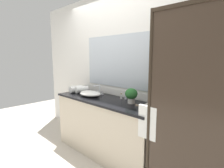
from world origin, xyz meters
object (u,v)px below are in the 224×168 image
rolled_towel_middle (82,89)px  faucet (99,91)px  potted_plant (131,95)px  amenity_bottle_body_wash (121,96)px  sink_basin (90,93)px  rolled_towel_near_edge (76,89)px  amenity_bottle_conditioner (126,96)px  soap_dish (149,104)px

rolled_towel_middle → faucet: bearing=21.3°
potted_plant → rolled_towel_middle: (-1.09, -0.03, -0.06)m
amenity_bottle_body_wash → rolled_towel_middle: (-0.82, -0.14, 0.02)m
sink_basin → potted_plant: 0.78m
faucet → amenity_bottle_body_wash: faucet is taller
rolled_towel_middle → rolled_towel_near_edge: bearing=-159.8°
amenity_bottle_conditioner → rolled_towel_near_edge: bearing=-168.0°
sink_basin → soap_dish: 1.02m
sink_basin → soap_dish: (1.00, 0.19, -0.03)m
faucet → soap_dish: bearing=-0.2°
potted_plant → amenity_bottle_body_wash: size_ratio=2.40×
sink_basin → rolled_towel_near_edge: 0.44m
potted_plant → amenity_bottle_body_wash: (-0.27, 0.10, -0.08)m
potted_plant → soap_dish: potted_plant is taller
soap_dish → rolled_towel_near_edge: bearing=-173.5°
sink_basin → amenity_bottle_conditioner: (0.56, 0.24, 0.00)m
soap_dish → rolled_towel_near_edge: size_ratio=0.42×
soap_dish → rolled_towel_middle: rolled_towel_middle is taller
faucet → amenity_bottle_conditioner: (0.56, 0.04, -0.01)m
faucet → amenity_bottle_body_wash: size_ratio=1.91×
faucet → soap_dish: 1.00m
potted_plant → soap_dish: 0.27m
rolled_towel_near_edge → amenity_bottle_body_wash: bearing=10.8°
amenity_bottle_body_wash → rolled_towel_near_edge: size_ratio=0.37×
amenity_bottle_conditioner → faucet: bearing=-175.5°
amenity_bottle_conditioner → amenity_bottle_body_wash: bearing=-150.6°
soap_dish → potted_plant: bearing=-159.1°
amenity_bottle_body_wash → rolled_towel_middle: 0.83m
faucet → amenity_bottle_body_wash: 0.50m
sink_basin → faucet: faucet is taller
potted_plant → soap_dish: (0.23, 0.09, -0.11)m
rolled_towel_middle → soap_dish: bearing=5.3°
faucet → potted_plant: (0.77, -0.09, 0.07)m
sink_basin → amenity_bottle_conditioner: size_ratio=4.07×
sink_basin → potted_plant: size_ratio=1.88×
potted_plant → faucet: bearing=173.2°
sink_basin → faucet: size_ratio=2.37×
soap_dish → amenity_bottle_body_wash: (-0.50, 0.01, 0.03)m
potted_plant → rolled_towel_middle: bearing=-178.2°
amenity_bottle_conditioner → rolled_towel_middle: size_ratio=0.44×
potted_plant → rolled_towel_middle: size_ratio=0.95×
amenity_bottle_body_wash → soap_dish: bearing=-1.6°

